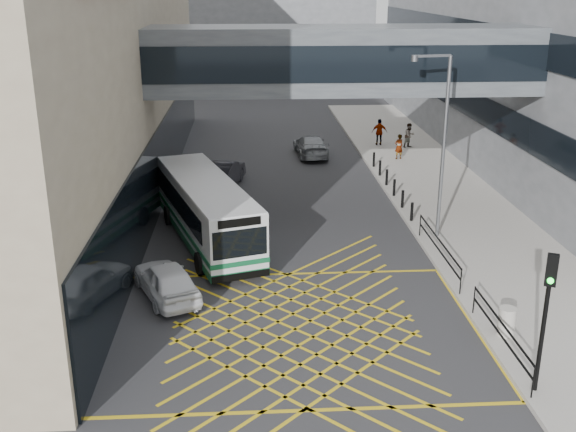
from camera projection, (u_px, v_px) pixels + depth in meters
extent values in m
plane|color=#333335|center=(295.00, 329.00, 22.33)|extent=(120.00, 120.00, 0.00)
cube|color=black|center=(165.00, 156.00, 36.43)|extent=(0.10, 41.50, 4.00)
cube|color=black|center=(451.00, 93.00, 44.33)|extent=(0.10, 43.50, 1.60)
cube|color=black|center=(456.00, 30.00, 43.02)|extent=(0.10, 43.50, 1.60)
cube|color=slate|center=(241.00, 1.00, 75.85)|extent=(28.00, 16.00, 18.00)
cube|color=#4D5257|center=(342.00, 59.00, 31.36)|extent=(20.00, 4.00, 3.00)
cube|color=black|center=(348.00, 64.00, 29.45)|extent=(19.50, 0.06, 1.60)
cube|color=black|center=(336.00, 55.00, 33.26)|extent=(19.50, 0.06, 1.60)
cube|color=#A6A198|center=(439.00, 191.00, 36.96)|extent=(6.00, 54.00, 0.16)
cube|color=gold|center=(295.00, 329.00, 22.33)|extent=(12.00, 9.00, 0.01)
cube|color=silver|center=(206.00, 209.00, 29.34)|extent=(5.18, 10.23, 2.46)
cube|color=#115731|center=(207.00, 232.00, 29.69)|extent=(5.23, 10.27, 0.31)
cube|color=#115731|center=(207.00, 222.00, 29.53)|extent=(5.25, 10.28, 0.20)
cube|color=black|center=(203.00, 199.00, 29.72)|extent=(4.85, 9.03, 0.96)
cube|color=black|center=(240.00, 243.00, 24.87)|extent=(2.02, 0.70, 1.09)
cube|color=black|center=(239.00, 223.00, 24.58)|extent=(1.58, 0.55, 0.32)
cube|color=silver|center=(205.00, 182.00, 28.94)|extent=(5.14, 10.13, 0.09)
cube|color=black|center=(241.00, 276.00, 25.29)|extent=(2.20, 0.77, 0.27)
cube|color=black|center=(182.00, 200.00, 34.11)|extent=(2.20, 0.77, 0.27)
cylinder|color=black|center=(200.00, 263.00, 26.42)|extent=(0.52, 0.94, 0.91)
cylinder|color=black|center=(255.00, 255.00, 27.20)|extent=(0.52, 0.94, 0.91)
cylinder|color=black|center=(168.00, 215.00, 31.88)|extent=(0.52, 0.94, 0.91)
cylinder|color=black|center=(215.00, 210.00, 32.65)|extent=(0.52, 0.94, 0.91)
imported|color=white|center=(166.00, 280.00, 24.40)|extent=(3.39, 4.72, 1.39)
imported|color=black|center=(222.00, 174.00, 37.60)|extent=(3.04, 5.33, 1.57)
imported|color=gray|center=(311.00, 145.00, 44.50)|extent=(2.23, 4.78, 1.46)
cylinder|color=black|center=(542.00, 334.00, 18.17)|extent=(0.16, 0.16, 3.51)
cube|color=black|center=(552.00, 270.00, 17.32)|extent=(0.34, 0.29, 0.88)
sphere|color=#19E533|center=(550.00, 281.00, 17.31)|extent=(0.22, 0.22, 0.17)
cylinder|color=slate|center=(443.00, 150.00, 28.87)|extent=(0.18, 0.18, 7.90)
cube|color=slate|center=(433.00, 56.00, 27.41)|extent=(1.58, 0.36, 0.10)
cylinder|color=slate|center=(415.00, 58.00, 27.27)|extent=(0.32, 0.32, 0.25)
cylinder|color=#ADA89E|center=(507.00, 322.00, 21.49)|extent=(0.55, 0.55, 0.96)
cube|color=black|center=(502.00, 323.00, 20.43)|extent=(0.05, 5.00, 0.05)
cube|color=black|center=(500.00, 335.00, 20.56)|extent=(0.05, 5.00, 0.05)
cube|color=black|center=(439.00, 240.00, 27.03)|extent=(0.05, 6.00, 0.05)
cube|color=black|center=(438.00, 249.00, 27.16)|extent=(0.05, 6.00, 0.05)
cylinder|color=black|center=(533.00, 382.00, 18.22)|extent=(0.04, 0.04, 1.00)
cylinder|color=black|center=(474.00, 300.00, 22.93)|extent=(0.04, 0.04, 1.00)
cylinder|color=black|center=(461.00, 281.00, 24.35)|extent=(0.04, 0.04, 1.00)
cylinder|color=black|center=(420.00, 225.00, 30.00)|extent=(0.04, 0.04, 1.00)
cylinder|color=black|center=(412.00, 212.00, 31.91)|extent=(0.14, 0.14, 0.90)
cylinder|color=black|center=(403.00, 199.00, 33.80)|extent=(0.14, 0.14, 0.90)
cylinder|color=black|center=(394.00, 188.00, 35.69)|extent=(0.14, 0.14, 0.90)
cylinder|color=black|center=(387.00, 177.00, 37.57)|extent=(0.14, 0.14, 0.90)
cylinder|color=black|center=(380.00, 168.00, 39.46)|extent=(0.14, 0.14, 0.90)
cylinder|color=black|center=(374.00, 160.00, 41.34)|extent=(0.14, 0.14, 0.90)
imported|color=gray|center=(399.00, 147.00, 43.09)|extent=(0.75, 0.64, 1.59)
imported|color=gray|center=(409.00, 136.00, 46.06)|extent=(0.94, 0.80, 1.67)
imported|color=gray|center=(379.00, 132.00, 46.73)|extent=(1.10, 0.58, 1.81)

